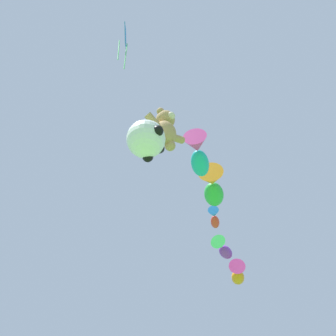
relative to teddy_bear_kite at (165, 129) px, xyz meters
name	(u,v)px	position (x,y,z in m)	size (l,w,h in m)	color
teddy_bear_kite	(165,129)	(0.00, 0.00, 0.00)	(1.60, 0.71, 1.63)	tan
soccer_ball_kite	(146,139)	(-0.86, -0.17, -1.33)	(1.16, 1.16, 1.07)	white
fish_kite_teal	(198,154)	(2.46, 0.78, 1.22)	(2.23, 1.89, 0.89)	#19ADB2
fish_kite_emerald	(213,186)	(4.89, 2.06, 1.80)	(2.50, 2.20, 1.13)	green
fish_kite_crimson	(214,218)	(6.89, 3.68, 1.88)	(1.57, 1.33, 0.55)	red
fish_kite_violet	(223,248)	(9.33, 5.16, 1.70)	(2.07, 1.39, 0.86)	purple
fish_kite_tangerine	(238,273)	(11.63, 5.98, 1.24)	(2.32, 2.02, 0.98)	orange
diamond_kite	(125,40)	(-1.96, 0.04, 3.35)	(0.72, 0.82, 2.76)	blue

